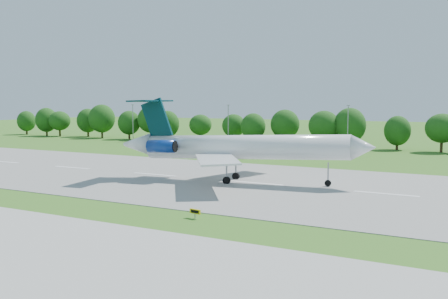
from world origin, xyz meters
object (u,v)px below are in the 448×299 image
airliner (232,146)px  service_vehicle_b (325,149)px  service_vehicle_a (246,146)px  taxi_sign_left (195,212)px

airliner → service_vehicle_b: 56.52m
service_vehicle_a → service_vehicle_b: service_vehicle_b is taller
service_vehicle_b → taxi_sign_left: bearing=-146.0°
service_vehicle_b → airliner: bearing=-151.3°
airliner → taxi_sign_left: bearing=-81.2°
taxi_sign_left → service_vehicle_a: (-32.12, 79.82, -0.19)m
airliner → service_vehicle_a: (-24.04, 55.07, -5.29)m
airliner → service_vehicle_a: airliner is taller
airliner → service_vehicle_b: bearing=82.1°
airliner → service_vehicle_a: 60.32m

